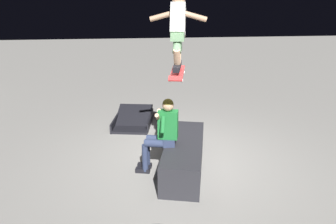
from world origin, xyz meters
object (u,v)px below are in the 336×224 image
(skateboard, at_px, (177,73))
(skater_airborne, at_px, (178,28))
(ledge_box_main, at_px, (184,155))
(person_sitting_on_ledge, at_px, (162,131))
(kicker_ramp, at_px, (133,122))

(skateboard, relative_size, skater_airborne, 0.93)
(skater_airborne, bearing_deg, skateboard, 168.21)
(skateboard, height_order, skater_airborne, skater_airborne)
(ledge_box_main, bearing_deg, person_sitting_on_ledge, 94.26)
(ledge_box_main, bearing_deg, skateboard, 143.22)
(skateboard, bearing_deg, skater_airborne, -11.79)
(ledge_box_main, relative_size, person_sitting_on_ledge, 1.45)
(ledge_box_main, height_order, skateboard, skateboard)
(ledge_box_main, relative_size, skater_airborne, 1.79)
(ledge_box_main, xyz_separation_m, kicker_ramp, (2.31, 0.91, -0.20))
(ledge_box_main, distance_m, skater_airborne, 2.28)
(skateboard, relative_size, kicker_ramp, 0.75)
(ledge_box_main, distance_m, person_sitting_on_ledge, 0.65)
(ledge_box_main, xyz_separation_m, skater_airborne, (-0.17, 0.16, 2.27))
(ledge_box_main, distance_m, kicker_ramp, 2.49)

